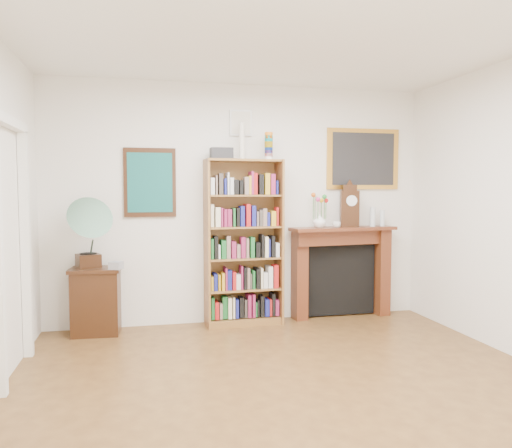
{
  "coord_description": "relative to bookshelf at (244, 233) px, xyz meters",
  "views": [
    {
      "loc": [
        -1.14,
        -3.31,
        1.57
      ],
      "look_at": [
        -0.02,
        1.6,
        1.22
      ],
      "focal_mm": 35.0,
      "sensor_mm": 36.0,
      "label": 1
    }
  ],
  "objects": [
    {
      "name": "room",
      "position": [
        -0.0,
        -2.32,
        0.33
      ],
      "size": [
        4.51,
        5.01,
        2.81
      ],
      "color": "#503218",
      "rests_on": "ground"
    },
    {
      "name": "door_casing",
      "position": [
        -2.21,
        -1.12,
        0.19
      ],
      "size": [
        0.08,
        1.02,
        2.17
      ],
      "color": "white",
      "rests_on": "left_wall"
    },
    {
      "name": "teal_poster",
      "position": [
        -1.05,
        0.16,
        0.58
      ],
      "size": [
        0.58,
        0.04,
        0.78
      ],
      "color": "black",
      "rests_on": "back_wall"
    },
    {
      "name": "small_picture",
      "position": [
        -0.0,
        0.16,
        1.28
      ],
      "size": [
        0.26,
        0.04,
        0.3
      ],
      "color": "white",
      "rests_on": "back_wall"
    },
    {
      "name": "gilt_painting",
      "position": [
        1.55,
        0.16,
        0.88
      ],
      "size": [
        0.95,
        0.04,
        0.75
      ],
      "color": "gold",
      "rests_on": "back_wall"
    },
    {
      "name": "bookshelf",
      "position": [
        0.0,
        0.0,
        0.0
      ],
      "size": [
        0.9,
        0.36,
        2.21
      ],
      "rotation": [
        0.0,
        0.0,
        0.05
      ],
      "color": "brown",
      "rests_on": "floor"
    },
    {
      "name": "side_cabinet",
      "position": [
        -1.64,
        -0.04,
        -0.71
      ],
      "size": [
        0.56,
        0.42,
        0.73
      ],
      "primitive_type": "cube",
      "rotation": [
        0.0,
        0.0,
        -0.06
      ],
      "color": "black",
      "rests_on": "floor"
    },
    {
      "name": "fireplace",
      "position": [
        1.24,
        0.08,
        -0.42
      ],
      "size": [
        1.35,
        0.44,
        1.12
      ],
      "rotation": [
        0.0,
        0.0,
        0.1
      ],
      "color": "#4E2812",
      "rests_on": "floor"
    },
    {
      "name": "gramophone",
      "position": [
        -1.72,
        -0.1,
        0.09
      ],
      "size": [
        0.63,
        0.7,
        0.77
      ],
      "rotation": [
        0.0,
        0.0,
        0.33
      ],
      "color": "black",
      "rests_on": "side_cabinet"
    },
    {
      "name": "cd_stack",
      "position": [
        -1.42,
        -0.18,
        -0.3
      ],
      "size": [
        0.16,
        0.16,
        0.08
      ],
      "primitive_type": "cube",
      "rotation": [
        0.0,
        0.0,
        -0.43
      ],
      "color": "silver",
      "rests_on": "side_cabinet"
    },
    {
      "name": "mantel_clock",
      "position": [
        1.32,
        0.03,
        0.29
      ],
      "size": [
        0.24,
        0.17,
        0.51
      ],
      "rotation": [
        0.0,
        0.0,
        -0.24
      ],
      "color": "black",
      "rests_on": "fireplace"
    },
    {
      "name": "flower_vase",
      "position": [
        0.93,
        0.0,
        0.13
      ],
      "size": [
        0.18,
        0.18,
        0.16
      ],
      "primitive_type": "imported",
      "rotation": [
        0.0,
        0.0,
        0.23
      ],
      "color": "white",
      "rests_on": "fireplace"
    },
    {
      "name": "teacup",
      "position": [
        1.12,
        -0.06,
        0.08
      ],
      "size": [
        0.09,
        0.09,
        0.07
      ],
      "primitive_type": "imported",
      "rotation": [
        0.0,
        0.0,
        -0.02
      ],
      "color": "silver",
      "rests_on": "fireplace"
    },
    {
      "name": "bottle_left",
      "position": [
        1.63,
        0.04,
        0.17
      ],
      "size": [
        0.07,
        0.07,
        0.24
      ],
      "primitive_type": "cylinder",
      "color": "silver",
      "rests_on": "fireplace"
    },
    {
      "name": "bottle_right",
      "position": [
        1.77,
        0.05,
        0.15
      ],
      "size": [
        0.06,
        0.06,
        0.2
      ],
      "primitive_type": "cylinder",
      "color": "silver",
      "rests_on": "fireplace"
    }
  ]
}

